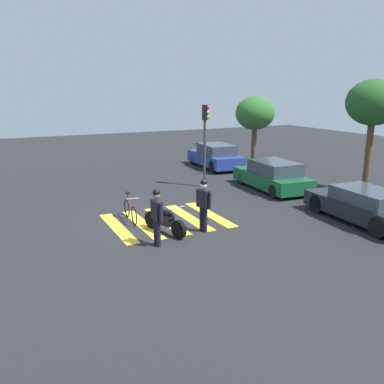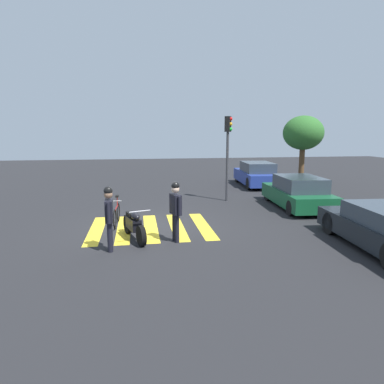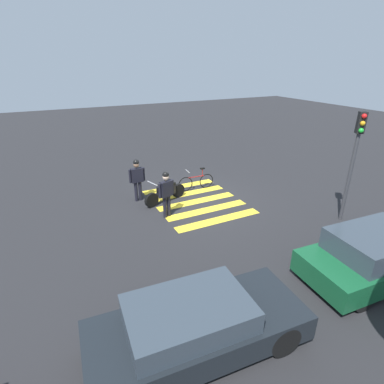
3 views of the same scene
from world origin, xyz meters
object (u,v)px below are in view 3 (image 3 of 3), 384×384
Objects in this scene: car_black_suv at (196,326)px; officer_by_motorcycle at (137,177)px; leaning_bicycle at (196,182)px; officer_on_foot at (166,191)px; traffic_light_pole at (355,150)px; police_motorcycle at (165,192)px; car_green_compact at (377,255)px.

officer_by_motorcycle is at bearing -98.39° from car_black_suv.
officer_on_foot reaches higher than leaning_bicycle.
leaning_bicycle is 0.44× the size of traffic_light_pole.
police_motorcycle is 7.14m from car_black_suv.
officer_on_foot is 5.85m from car_black_suv.
traffic_light_pole reaches higher than car_green_compact.
police_motorcycle reaches higher than leaning_bicycle.
officer_by_motorcycle is at bearing -74.10° from officer_on_foot.
police_motorcycle is 0.50× the size of traffic_light_pole.
police_motorcycle is at bearing 146.58° from officer_by_motorcycle.
car_green_compact reaches higher than car_black_suv.
leaning_bicycle is at bearing 179.51° from officer_by_motorcycle.
leaning_bicycle is 0.38× the size of car_black_suv.
car_green_compact is 1.13× the size of traffic_light_pole.
police_motorcycle is at bearing -39.18° from traffic_light_pole.
car_black_suv is at bearing 73.76° from officer_on_foot.
leaning_bicycle is 0.39× the size of car_green_compact.
traffic_light_pole reaches higher than officer_on_foot.
officer_by_motorcycle reaches higher than police_motorcycle.
leaning_bicycle is at bearing -139.80° from officer_on_foot.
car_black_suv is at bearing 62.90° from leaning_bicycle.
officer_by_motorcycle reaches higher than car_green_compact.
traffic_light_pole reaches higher than car_black_suv.
officer_by_motorcycle is at bearing -33.42° from police_motorcycle.
leaning_bicycle is 2.93m from officer_on_foot.
police_motorcycle is 7.14m from traffic_light_pole.
police_motorcycle is 7.68m from car_green_compact.
leaning_bicycle is (-1.74, -0.61, -0.07)m from police_motorcycle.
officer_by_motorcycle is at bearing -38.35° from traffic_light_pole.
car_black_suv is 1.16× the size of traffic_light_pole.
officer_on_foot reaches higher than officer_by_motorcycle.
officer_on_foot reaches higher than police_motorcycle.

